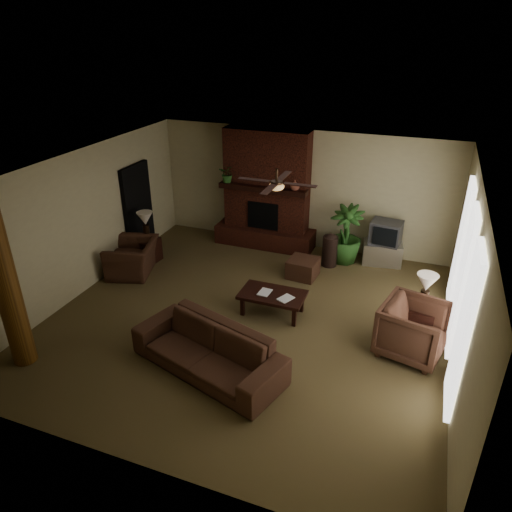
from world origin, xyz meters
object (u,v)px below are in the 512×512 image
at_px(armchair_left, 132,253).
at_px(ottoman, 303,268).
at_px(floor_vase, 330,248).
at_px(lamp_left, 145,221).
at_px(tv_stand, 382,253).
at_px(floor_plant, 345,246).
at_px(sofa, 208,344).
at_px(side_table_right, 418,321).
at_px(coffee_table, 272,296).
at_px(armchair_right, 414,327).
at_px(side_table_left, 147,250).
at_px(lamp_right, 426,285).
at_px(log_column, 6,285).

xyz_separation_m(armchair_left, ottoman, (3.51, 1.13, -0.28)).
bearing_deg(floor_vase, lamp_left, -162.25).
bearing_deg(tv_stand, floor_plant, -175.48).
height_order(sofa, side_table_right, sofa).
height_order(armchair_left, coffee_table, armchair_left).
xyz_separation_m(armchair_right, side_table_left, (-5.92, 1.40, -0.23)).
xyz_separation_m(floor_plant, lamp_right, (1.78, -2.40, 0.63)).
xyz_separation_m(armchair_right, lamp_left, (-5.87, 1.40, 0.49)).
relative_size(floor_plant, side_table_left, 2.42).
distance_m(log_column, side_table_left, 3.94).
height_order(sofa, side_table_left, sofa).
height_order(log_column, tv_stand, log_column).
bearing_deg(armchair_left, tv_stand, 98.07).
distance_m(tv_stand, side_table_left, 5.35).
height_order(armchair_left, side_table_right, armchair_left).
relative_size(coffee_table, side_table_left, 2.18).
bearing_deg(floor_vase, sofa, -103.27).
xyz_separation_m(armchair_left, coffee_table, (3.36, -0.47, -0.11)).
xyz_separation_m(floor_vase, lamp_right, (2.05, -2.07, 0.57)).
bearing_deg(lamp_left, floor_plant, 20.72).
relative_size(log_column, armchair_right, 2.75).
bearing_deg(armchair_right, armchair_left, 95.56).
height_order(floor_vase, lamp_left, lamp_left).
xyz_separation_m(log_column, floor_plant, (4.14, 5.36, -1.03)).
relative_size(side_table_left, side_table_right, 1.00).
xyz_separation_m(lamp_left, side_table_right, (5.93, -0.81, -0.73)).
relative_size(floor_plant, lamp_left, 2.04).
height_order(log_column, lamp_right, log_column).
height_order(armchair_left, lamp_left, lamp_left).
height_order(tv_stand, lamp_right, lamp_right).
height_order(log_column, ottoman, log_column).
distance_m(coffee_table, ottoman, 1.62).
relative_size(log_column, ottoman, 4.67).
xyz_separation_m(armchair_right, floor_vase, (-1.96, 2.65, -0.08)).
bearing_deg(side_table_left, lamp_left, 1.17).
bearing_deg(lamp_left, floor_vase, 17.75).
relative_size(lamp_left, lamp_right, 1.00).
distance_m(armchair_left, side_table_left, 0.63).
distance_m(coffee_table, floor_plant, 2.77).
relative_size(tv_stand, lamp_left, 1.31).
distance_m(floor_plant, lamp_left, 4.51).
relative_size(log_column, side_table_left, 5.09).
height_order(coffee_table, ottoman, coffee_table).
distance_m(floor_vase, side_table_left, 4.15).
relative_size(armchair_left, ottoman, 1.84).
relative_size(coffee_table, floor_plant, 0.90).
relative_size(sofa, lamp_left, 3.84).
bearing_deg(sofa, lamp_right, 52.04).
bearing_deg(armchair_right, side_table_left, 90.04).
bearing_deg(floor_plant, lamp_right, -53.35).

